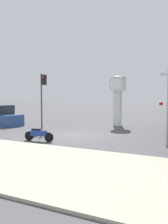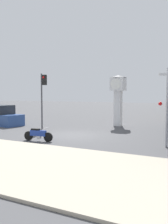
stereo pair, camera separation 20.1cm
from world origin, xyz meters
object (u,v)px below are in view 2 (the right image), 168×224
Objects in this scene: motorcycle at (38,134)px; clock_tower at (118,92)px; traffic_light at (43,91)px; railroad_crossing_signal at (167,104)px; parked_car at (1,117)px.

motorcycle is 9.43m from clock_tower.
traffic_light is 10.12m from railroad_crossing_signal.
clock_tower is at bearing 45.61° from traffic_light.
railroad_crossing_signal is at bearing -0.90° from parked_car.
clock_tower reaches higher than railroad_crossing_signal.
traffic_light is 0.99× the size of parked_car.
railroad_crossing_signal is at bearing 8.12° from motorcycle.
motorcycle is 0.43× the size of traffic_light.
motorcycle is 0.43× the size of clock_tower.
clock_tower reaches higher than motorcycle.
clock_tower is at bearing 71.86° from motorcycle.
railroad_crossing_signal reaches higher than parked_car.
clock_tower is 8.81m from railroad_crossing_signal.
railroad_crossing_signal is (7.09, 1.82, 1.87)m from motorcycle.
motorcycle is 8.96m from parked_car.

